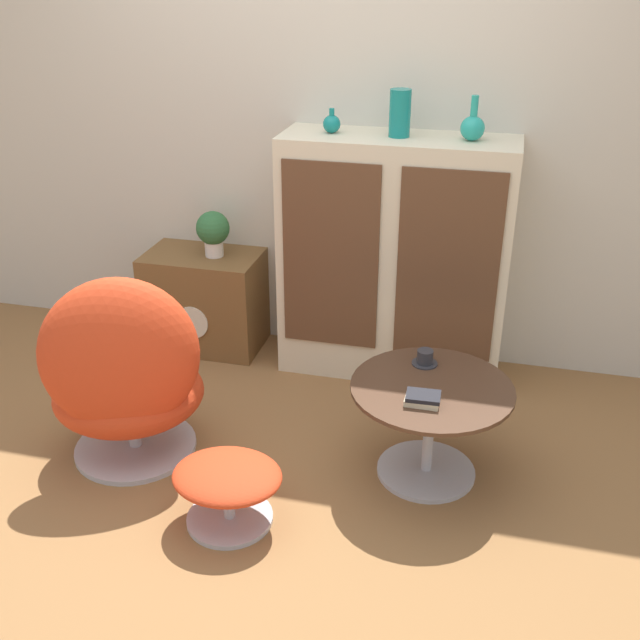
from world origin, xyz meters
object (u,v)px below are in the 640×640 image
at_px(vase_inner_left, 400,113).
at_px(coffee_table, 430,415).
at_px(potted_plant, 213,231).
at_px(tv_console, 205,300).
at_px(vase_leftmost, 332,124).
at_px(ottoman, 227,482).
at_px(vase_inner_right, 473,127).
at_px(teacup, 425,358).
at_px(egg_chair, 125,377).
at_px(book_stack, 423,399).
at_px(sideboard, 394,260).

bearing_deg(vase_inner_left, coffee_table, -70.58).
height_order(coffee_table, potted_plant, potted_plant).
height_order(tv_console, vase_leftmost, vase_leftmost).
distance_m(tv_console, ottoman, 1.50).
bearing_deg(vase_leftmost, vase_inner_left, 0.00).
xyz_separation_m(vase_inner_right, teacup, (-0.08, -0.70, -0.84)).
height_order(vase_inner_right, teacup, vase_inner_right).
bearing_deg(teacup, egg_chair, -162.69).
xyz_separation_m(coffee_table, teacup, (-0.05, 0.17, 0.17)).
relative_size(potted_plant, book_stack, 1.78).
bearing_deg(ottoman, vase_inner_left, 73.42).
xyz_separation_m(coffee_table, book_stack, (-0.02, -0.13, 0.16)).
xyz_separation_m(tv_console, teacup, (1.29, -0.70, 0.19)).
bearing_deg(potted_plant, teacup, -29.89).
xyz_separation_m(sideboard, ottoman, (-0.41, -1.36, -0.43)).
xyz_separation_m(vase_inner_left, vase_inner_right, (0.33, 0.00, -0.05)).
height_order(sideboard, coffee_table, sideboard).
bearing_deg(ottoman, vase_leftmost, 86.54).
bearing_deg(teacup, potted_plant, 150.11).
distance_m(vase_inner_right, potted_plant, 1.43).
bearing_deg(tv_console, egg_chair, -85.45).
distance_m(vase_inner_left, vase_inner_right, 0.34).
bearing_deg(vase_leftmost, sideboard, -0.68).
bearing_deg(coffee_table, egg_chair, -170.92).
relative_size(sideboard, tv_console, 1.98).
bearing_deg(book_stack, tv_console, 142.63).
xyz_separation_m(egg_chair, coffee_table, (1.26, 0.20, -0.12)).
xyz_separation_m(ottoman, vase_inner_left, (0.41, 1.36, 1.15)).
distance_m(vase_leftmost, vase_inner_right, 0.66).
height_order(sideboard, tv_console, sideboard).
xyz_separation_m(egg_chair, book_stack, (1.24, 0.07, 0.04)).
xyz_separation_m(vase_leftmost, potted_plant, (-0.64, 0.00, -0.59)).
height_order(ottoman, vase_inner_right, vase_inner_right).
bearing_deg(ottoman, tv_console, 114.91).
bearing_deg(vase_inner_left, teacup, -69.92).
bearing_deg(vase_leftmost, teacup, -50.38).
height_order(vase_leftmost, book_stack, vase_leftmost).
relative_size(vase_inner_left, teacup, 1.96).
distance_m(sideboard, potted_plant, 0.97).
bearing_deg(sideboard, ottoman, -106.80).
height_order(coffee_table, teacup, teacup).
xyz_separation_m(teacup, book_stack, (0.03, -0.31, -0.01)).
height_order(tv_console, vase_inner_right, vase_inner_right).
bearing_deg(vase_inner_left, egg_chair, -131.55).
bearing_deg(vase_inner_right, book_stack, -92.82).
bearing_deg(sideboard, vase_inner_left, 138.44).
height_order(tv_console, ottoman, tv_console).
height_order(coffee_table, book_stack, book_stack).
relative_size(vase_leftmost, book_stack, 0.84).
xyz_separation_m(egg_chair, vase_inner_left, (0.95, 1.07, 0.93)).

